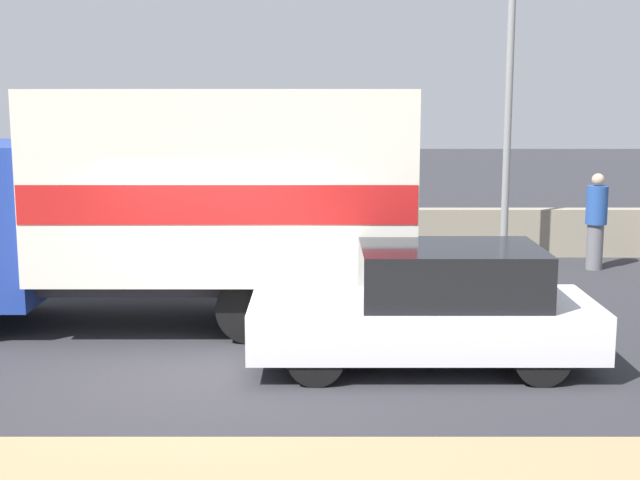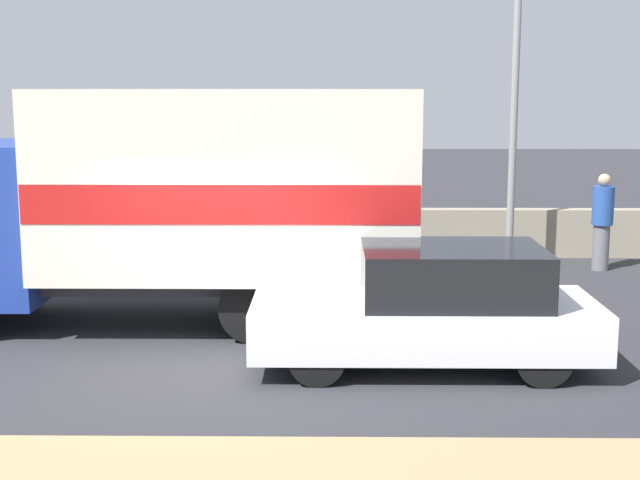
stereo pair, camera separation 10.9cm
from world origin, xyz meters
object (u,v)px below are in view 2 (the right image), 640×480
(car_hatchback, at_px, (433,308))
(pedestrian, at_px, (602,220))
(street_lamp, at_px, (516,57))
(box_truck, at_px, (185,196))

(car_hatchback, xyz_separation_m, pedestrian, (3.82, 5.94, 0.21))
(street_lamp, bearing_deg, car_hatchback, -109.19)
(car_hatchback, distance_m, pedestrian, 7.06)
(box_truck, bearing_deg, street_lamp, -142.58)
(box_truck, height_order, car_hatchback, box_truck)
(box_truck, xyz_separation_m, car_hatchback, (3.33, -1.99, -1.13))
(street_lamp, xyz_separation_m, pedestrian, (1.67, -0.24, -2.99))
(box_truck, height_order, pedestrian, box_truck)
(street_lamp, xyz_separation_m, box_truck, (-5.48, -4.19, -2.07))
(street_lamp, height_order, box_truck, street_lamp)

